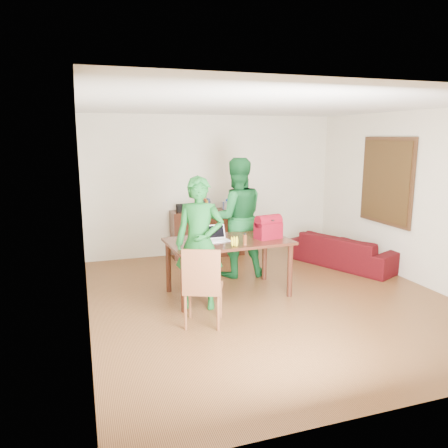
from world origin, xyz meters
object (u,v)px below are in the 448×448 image
object	(u,v)px
person_near	(200,243)
red_bag	(268,229)
bottle	(245,239)
laptop	(218,238)
chair	(203,302)
person_far	(237,218)
sofa	(344,250)
table	(228,247)

from	to	relation	value
person_near	red_bag	size ratio (longest dim) A/B	4.77
bottle	laptop	bearing A→B (deg)	129.76
chair	person_far	size ratio (longest dim) A/B	0.51
person_far	red_bag	xyz separation A→B (m)	(0.17, -0.90, -0.02)
sofa	person_far	bearing A→B (deg)	62.94
bottle	chair	bearing A→B (deg)	-143.57
table	red_bag	world-z (taller)	red_bag
bottle	person_near	bearing A→B (deg)	179.06
person_near	sofa	distance (m)	3.23
person_near	person_far	xyz separation A→B (m)	(0.95, 1.15, 0.09)
person_near	person_far	world-z (taller)	person_far
person_far	sofa	size ratio (longest dim) A/B	1.02
chair	bottle	xyz separation A→B (m)	(0.76, 0.56, 0.61)
laptop	person_far	bearing A→B (deg)	51.45
table	person_near	distance (m)	0.65
table	laptop	size ratio (longest dim) A/B	5.67
person_near	laptop	bearing A→B (deg)	64.79
red_bag	table	bearing A→B (deg)	160.55
red_bag	sofa	size ratio (longest dim) A/B	0.20
laptop	bottle	distance (m)	0.44
laptop	sofa	distance (m)	2.78
person_near	bottle	xyz separation A→B (m)	(0.65, -0.01, 0.01)
chair	person_far	distance (m)	2.14
bottle	person_far	bearing A→B (deg)	75.59
laptop	red_bag	xyz separation A→B (m)	(0.75, -0.07, 0.10)
laptop	sofa	world-z (taller)	laptop
person_far	table	bearing A→B (deg)	68.54
chair	sofa	distance (m)	3.50
person_near	person_far	bearing A→B (deg)	73.79
red_bag	bottle	bearing A→B (deg)	-161.43
chair	laptop	world-z (taller)	laptop
chair	red_bag	world-z (taller)	red_bag
red_bag	sofa	world-z (taller)	red_bag
chair	bottle	world-z (taller)	chair
laptop	bottle	world-z (taller)	laptop
person_near	laptop	world-z (taller)	person_near
person_near	sofa	bearing A→B (deg)	42.79
person_near	person_far	distance (m)	1.49
person_near	red_bag	distance (m)	1.15
sofa	red_bag	bearing A→B (deg)	88.89
bottle	sofa	xyz separation A→B (m)	(2.34, 1.08, -0.63)
table	sofa	size ratio (longest dim) A/B	0.94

